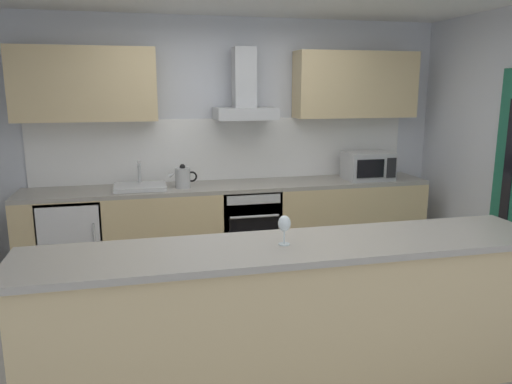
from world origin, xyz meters
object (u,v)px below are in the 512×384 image
Objects in this scene: microwave at (368,166)px; range_hood at (245,97)px; kettle at (183,177)px; wine_glass at (284,225)px; oven at (248,225)px; sink at (140,186)px; refrigerator at (74,240)px.

range_hood reaches higher than microwave.
kettle is 0.40× the size of range_hood.
wine_glass is at bearing -79.31° from kettle.
range_hood reaches higher than oven.
sink is 2.36m from wine_glass.
oven is 0.94× the size of refrigerator.
wine_glass is (-0.26, -2.33, -0.70)m from range_hood.
kettle is at bearing -6.09° from sink.
wine_glass is at bearing -69.47° from sink.
wine_glass is at bearing -55.99° from refrigerator.
wine_glass is (0.83, -2.21, 0.16)m from sink.
microwave is 2.81× the size of wine_glass.
oven is 1.74m from refrigerator.
sink is 2.81× the size of wine_glass.
sink is 0.69× the size of range_hood.
kettle is at bearing -179.83° from microwave.
kettle reaches higher than refrigerator.
microwave is at bearing -1.20° from oven.
microwave reaches higher than sink.
refrigerator is at bearing 178.35° from kettle.
microwave reaches higher than wine_glass.
sink reaches higher than oven.
range_hood is at bearing 4.35° from refrigerator.
refrigerator is 1.22m from kettle.
refrigerator is 3.14m from microwave.
range_hood is 4.05× the size of wine_glass.
sink is at bearing 173.91° from kettle.
refrigerator is 1.70× the size of microwave.
microwave is (1.33, -0.03, 0.59)m from oven.
wine_glass is at bearing -96.72° from oven.
microwave reaches higher than oven.
microwave is 0.69× the size of range_hood.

